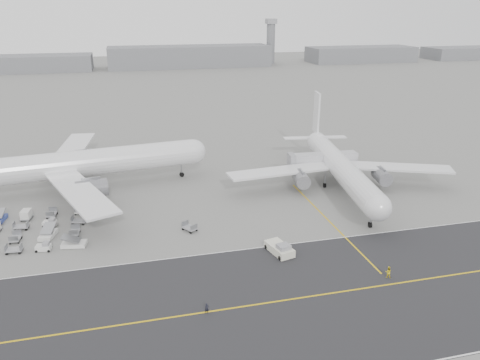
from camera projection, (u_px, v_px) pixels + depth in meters
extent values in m
plane|color=gray|center=(178.00, 251.00, 79.96)|extent=(700.00, 700.00, 0.00)
cube|color=#2A2A2D|center=(230.00, 309.00, 64.72)|extent=(220.00, 32.00, 0.02)
cube|color=gold|center=(230.00, 308.00, 64.71)|extent=(220.00, 0.30, 0.01)
cube|color=silver|center=(209.00, 254.00, 79.08)|extent=(220.00, 0.25, 0.01)
cube|color=gold|center=(329.00, 221.00, 91.31)|extent=(0.30, 40.00, 0.01)
cylinder|color=slate|center=(271.00, 44.00, 338.80)|extent=(6.00, 6.00, 28.00)
cube|color=#9F9FA4|center=(271.00, 21.00, 333.40)|extent=(7.00, 7.00, 3.50)
cylinder|color=white|center=(81.00, 163.00, 105.11)|extent=(52.70, 12.20, 6.00)
sphere|color=white|center=(194.00, 151.00, 113.84)|extent=(5.88, 5.88, 5.88)
cube|color=white|center=(79.00, 192.00, 91.10)|extent=(16.19, 29.12, 0.45)
cube|color=white|center=(73.00, 149.00, 118.78)|extent=(9.91, 29.30, 0.45)
cylinder|color=gray|center=(92.00, 188.00, 96.81)|extent=(6.78, 4.46, 3.72)
cylinder|color=gray|center=(85.00, 159.00, 115.82)|extent=(6.78, 4.46, 3.72)
cylinder|color=black|center=(182.00, 175.00, 114.72)|extent=(1.18, 0.63, 1.13)
cylinder|color=black|center=(76.00, 193.00, 103.26)|extent=(1.18, 0.63, 1.13)
cylinder|color=black|center=(74.00, 182.00, 109.57)|extent=(1.18, 0.63, 1.13)
cylinder|color=gray|center=(182.00, 168.00, 114.18)|extent=(0.36, 0.36, 3.15)
cylinder|color=white|center=(341.00, 168.00, 104.99)|extent=(11.68, 44.85, 5.11)
sphere|color=white|center=(378.00, 208.00, 84.19)|extent=(5.01, 5.01, 5.01)
cone|color=white|center=(316.00, 139.00, 126.68)|extent=(5.84, 9.29, 4.60)
cube|color=white|center=(317.00, 113.00, 124.73)|extent=(1.22, 4.91, 10.88)
cube|color=white|center=(299.00, 138.00, 126.99)|extent=(8.43, 3.63, 0.25)
cube|color=white|center=(331.00, 137.00, 127.80)|extent=(8.43, 3.63, 0.25)
cube|color=white|center=(281.00, 171.00, 105.03)|extent=(24.88, 7.74, 0.45)
cube|color=white|center=(397.00, 167.00, 107.43)|extent=(24.68, 14.40, 0.45)
cylinder|color=gray|center=(301.00, 179.00, 103.82)|extent=(3.94, 5.85, 3.17)
cylinder|color=gray|center=(382.00, 176.00, 105.47)|extent=(3.94, 5.85, 3.17)
cylinder|color=black|center=(370.00, 225.00, 88.36)|extent=(0.66, 1.17, 1.11)
cylinder|color=black|center=(325.00, 185.00, 107.87)|extent=(0.66, 1.17, 1.11)
cylinder|color=black|center=(350.00, 184.00, 108.42)|extent=(0.66, 1.17, 1.11)
cylinder|color=gray|center=(371.00, 218.00, 87.89)|extent=(0.36, 0.36, 2.68)
cube|color=silver|center=(279.00, 249.00, 79.12)|extent=(4.06, 6.18, 1.28)
cube|color=#9F9FA4|center=(284.00, 247.00, 77.73)|extent=(2.40, 2.27, 0.82)
cylinder|color=gray|center=(268.00, 242.00, 82.11)|extent=(0.73, 2.34, 0.15)
cylinder|color=black|center=(280.00, 258.00, 76.91)|extent=(0.56, 0.89, 0.82)
cylinder|color=black|center=(292.00, 255.00, 77.96)|extent=(0.56, 0.89, 0.82)
cylinder|color=black|center=(266.00, 247.00, 80.54)|extent=(0.56, 0.89, 0.82)
cylinder|color=black|center=(278.00, 244.00, 81.59)|extent=(0.56, 0.89, 0.82)
cylinder|color=gray|center=(352.00, 168.00, 114.06)|extent=(1.75, 1.75, 4.36)
cube|color=#9F9FA4|center=(352.00, 175.00, 114.68)|extent=(3.02, 3.02, 0.76)
cube|color=silver|center=(323.00, 159.00, 111.82)|extent=(16.53, 4.17, 2.84)
cube|color=#9F9FA4|center=(291.00, 161.00, 110.53)|extent=(1.55, 3.57, 3.27)
cylinder|color=black|center=(354.00, 174.00, 116.01)|extent=(0.37, 0.68, 0.65)
imported|color=black|center=(207.00, 308.00, 63.46)|extent=(0.63, 0.48, 1.57)
imported|color=yellow|center=(388.00, 272.00, 71.87)|extent=(1.13, 1.03, 1.91)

